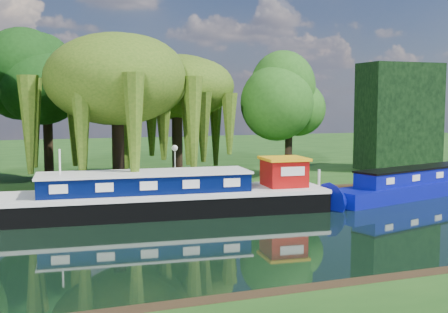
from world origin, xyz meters
name	(u,v)px	position (x,y,z in m)	size (l,w,h in m)	color
ground	(229,235)	(0.00, 0.00, 0.00)	(120.00, 120.00, 0.00)	black
far_bank	(108,157)	(0.00, 34.00, 0.23)	(120.00, 52.00, 0.45)	#163D10
dutch_barge	(167,196)	(-1.32, 5.34, 0.86)	(16.66, 5.12, 3.46)	black
narrowboat	(416,185)	(13.70, 5.32, 0.67)	(12.92, 5.41, 1.87)	#070D80
willow_left	(117,83)	(-2.76, 10.85, 6.63)	(7.10, 7.10, 8.50)	black
willow_right	(177,97)	(1.77, 14.57, 5.87)	(6.10, 6.10, 7.42)	black
tree_far_mid	(47,85)	(-6.28, 17.78, 6.66)	(5.51, 5.51, 9.01)	black
tree_far_right	(289,102)	(9.52, 13.58, 5.52)	(4.49, 4.49, 7.35)	black
conifer_hedge	(399,117)	(19.00, 14.00, 4.45)	(6.00, 3.00, 8.00)	black
lamppost	(175,155)	(0.50, 10.50, 2.42)	(0.36, 0.36, 2.56)	silver
mooring_posts	(167,185)	(-0.50, 8.40, 0.95)	(19.16, 0.16, 1.00)	silver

